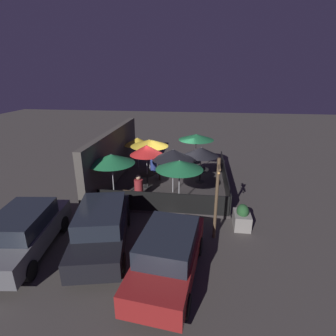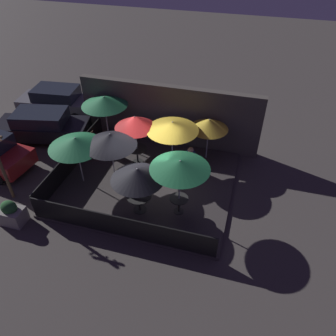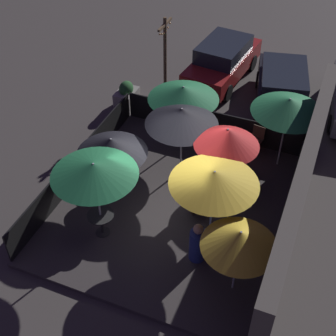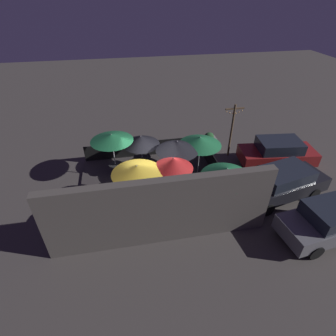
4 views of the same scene
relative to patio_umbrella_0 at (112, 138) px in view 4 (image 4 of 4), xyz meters
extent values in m
plane|color=#423D3A|center=(-1.73, 1.35, -2.43)|extent=(60.00, 60.00, 0.00)
cube|color=#383333|center=(-1.73, 1.35, -2.37)|extent=(7.17, 6.23, 0.12)
cube|color=#4C4742|center=(-1.73, 4.70, -0.89)|extent=(8.77, 0.36, 3.07)
cube|color=black|center=(-1.73, -1.72, -1.83)|extent=(6.97, 0.05, 0.95)
cube|color=black|center=(-5.27, 1.35, -1.83)|extent=(0.05, 6.03, 0.95)
cylinder|color=#B2B2B7|center=(0.00, 0.00, -1.06)|extent=(0.05, 0.05, 2.49)
cone|color=#1E6B3D|center=(0.00, 0.00, 0.00)|extent=(2.16, 2.16, 0.35)
cylinder|color=#B2B2B7|center=(-1.48, -0.34, -1.27)|extent=(0.05, 0.05, 2.07)
cone|color=black|center=(-1.48, -0.34, -0.48)|extent=(1.97, 1.97, 0.49)
cylinder|color=#B2B2B7|center=(-2.62, 2.55, -1.10)|extent=(0.05, 0.05, 2.41)
cone|color=red|center=(-2.62, 2.55, -0.16)|extent=(1.79, 1.79, 0.53)
cylinder|color=#B2B2B7|center=(0.36, 3.77, -1.28)|extent=(0.05, 0.05, 2.06)
cone|color=gold|center=(0.36, 3.77, -0.48)|extent=(1.75, 1.75, 0.47)
cylinder|color=#B2B2B7|center=(-1.01, 2.71, -1.15)|extent=(0.05, 0.05, 2.31)
cone|color=gold|center=(-1.01, 2.71, -0.19)|extent=(2.24, 2.24, 0.39)
cylinder|color=#B2B2B7|center=(-3.12, 1.07, -1.12)|extent=(0.05, 0.05, 2.36)
cone|color=black|center=(-3.12, 1.07, -0.20)|extent=(2.12, 2.12, 0.52)
cylinder|color=#B2B2B7|center=(-4.42, 0.64, -1.20)|extent=(0.05, 0.05, 2.22)
cone|color=#1E6B3D|center=(-4.42, 0.64, -0.30)|extent=(2.22, 2.22, 0.43)
cylinder|color=#B2B2B7|center=(-4.61, 3.80, -1.08)|extent=(0.05, 0.05, 2.45)
cone|color=#1E6B3D|center=(-4.61, 3.80, -0.08)|extent=(2.17, 2.17, 0.44)
cylinder|color=black|center=(0.00, 0.00, -2.30)|extent=(0.39, 0.39, 0.02)
cylinder|color=black|center=(0.00, 0.00, -1.97)|extent=(0.08, 0.08, 0.68)
cylinder|color=black|center=(0.00, 0.00, -1.61)|extent=(0.71, 0.71, 0.04)
cylinder|color=black|center=(-1.48, -0.34, -2.30)|extent=(0.53, 0.53, 0.02)
cylinder|color=black|center=(-1.48, -0.34, -1.94)|extent=(0.08, 0.08, 0.73)
cylinder|color=black|center=(-1.48, -0.34, -1.56)|extent=(0.96, 0.96, 0.04)
cylinder|color=black|center=(-2.62, 2.55, -2.30)|extent=(0.48, 0.48, 0.02)
cylinder|color=black|center=(-2.62, 2.55, -1.94)|extent=(0.08, 0.08, 0.74)
cylinder|color=black|center=(-2.62, 2.55, -1.55)|extent=(0.88, 0.88, 0.04)
cube|color=#4C3828|center=(-1.56, 2.03, -2.09)|extent=(0.11, 0.11, 0.44)
cube|color=#4C3828|center=(-1.56, 2.03, -1.85)|extent=(0.54, 0.54, 0.04)
cube|color=#4C3828|center=(-1.40, 1.95, -1.61)|extent=(0.20, 0.37, 0.44)
cube|color=#4C3828|center=(-4.94, 2.95, -2.09)|extent=(0.09, 0.09, 0.43)
cube|color=#4C3828|center=(-4.94, 2.95, -1.86)|extent=(0.46, 0.46, 0.04)
cube|color=#4C3828|center=(-5.12, 2.98, -1.62)|extent=(0.10, 0.40, 0.44)
cylinder|color=navy|center=(-0.17, 2.65, -1.83)|extent=(0.56, 0.56, 0.96)
sphere|color=tan|center=(-0.17, 2.65, -1.22)|extent=(0.26, 0.26, 0.26)
cylinder|color=maroon|center=(-4.02, 2.70, -1.81)|extent=(0.51, 0.51, 1.00)
sphere|color=tan|center=(-4.02, 2.70, -1.18)|extent=(0.25, 0.25, 0.25)
cube|color=gray|center=(-5.92, -2.13, -2.10)|extent=(0.95, 0.67, 0.65)
ellipsoid|color=#235128|center=(-5.92, -2.13, -1.67)|extent=(0.62, 0.50, 0.56)
cylinder|color=brown|center=(-6.82, -0.96, -0.78)|extent=(0.12, 0.12, 3.29)
cube|color=brown|center=(-6.82, -0.96, 0.61)|extent=(1.10, 0.08, 0.08)
sphere|color=#F4B260|center=(-7.28, -0.96, 0.46)|extent=(0.07, 0.07, 0.07)
sphere|color=#F4B260|center=(-7.09, -0.96, 0.38)|extent=(0.07, 0.07, 0.07)
sphere|color=#F4B260|center=(-6.91, -0.96, 0.34)|extent=(0.07, 0.07, 0.07)
sphere|color=#F4B260|center=(-6.73, -0.96, 0.34)|extent=(0.07, 0.07, 0.07)
sphere|color=#F4B260|center=(-6.54, -0.96, 0.38)|extent=(0.07, 0.07, 0.07)
sphere|color=#F4B260|center=(-6.36, -0.96, 0.46)|extent=(0.07, 0.07, 0.07)
cube|color=maroon|center=(-9.10, 0.55, -1.76)|extent=(4.36, 2.16, 0.70)
cube|color=#1E232D|center=(-9.10, 0.55, -1.11)|extent=(2.47, 1.81, 0.60)
cylinder|color=black|center=(-7.72, 1.21, -2.11)|extent=(0.66, 0.25, 0.64)
cylinder|color=black|center=(-7.90, -0.40, -2.11)|extent=(0.66, 0.25, 0.64)
cylinder|color=black|center=(-10.30, 1.50, -2.11)|extent=(0.66, 0.25, 0.64)
cylinder|color=black|center=(-10.49, -0.10, -2.11)|extent=(0.66, 0.25, 0.64)
cube|color=black|center=(-7.87, 3.15, -1.76)|extent=(4.78, 2.62, 0.70)
cube|color=#1E232D|center=(-7.87, 3.15, -1.11)|extent=(2.76, 2.06, 0.60)
cylinder|color=black|center=(-6.67, 4.24, -2.11)|extent=(0.66, 0.31, 0.64)
cylinder|color=black|center=(-6.33, 2.66, -2.11)|extent=(0.66, 0.31, 0.64)
cylinder|color=black|center=(-9.41, 3.64, -2.11)|extent=(0.66, 0.31, 0.64)
cylinder|color=black|center=(-9.07, 2.07, -2.11)|extent=(0.66, 0.31, 0.64)
cube|color=#5B5B60|center=(-8.56, 5.75, -1.76)|extent=(4.46, 2.18, 0.70)
cube|color=#1E232D|center=(-8.56, 5.75, -1.11)|extent=(2.53, 1.82, 0.60)
cylinder|color=black|center=(-7.33, 6.71, -2.11)|extent=(0.66, 0.25, 0.64)
cylinder|color=black|center=(-7.15, 5.10, -2.11)|extent=(0.66, 0.25, 0.64)
camera|label=1|loc=(-15.74, -0.29, 3.68)|focal=28.00mm
camera|label=2|loc=(2.05, -8.68, 6.97)|focal=35.00mm
camera|label=3|loc=(7.08, 4.79, 7.45)|focal=50.00mm
camera|label=4|loc=(-0.63, 11.86, 6.25)|focal=28.00mm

